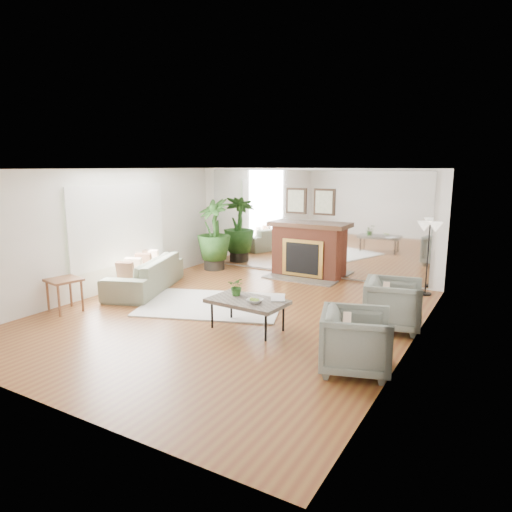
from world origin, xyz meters
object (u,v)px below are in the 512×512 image
Objects in this scene: fireplace at (306,249)px; side_table at (64,284)px; armchair_front at (356,341)px; armchair_back at (393,304)px; sofa at (145,274)px; floor_lamp at (430,233)px; coffee_table at (247,302)px; potted_ficus at (214,232)px.

side_table is (-2.65, -4.50, -0.16)m from fireplace.
armchair_front is 1.40× the size of side_table.
armchair_back is at bearing 21.11° from side_table.
sofa is 3.72× the size of side_table.
armchair_front reaches higher than side_table.
armchair_back is 0.60× the size of floor_lamp.
sofa is 2.62× the size of armchair_back.
coffee_table is (0.62, -3.67, -0.21)m from fireplace.
armchair_back is at bearing -92.47° from floor_lamp.
armchair_front is 5.23m from side_table.
armchair_back is at bearing -43.59° from fireplace.
armchair_front is at bearing -91.82° from floor_lamp.
coffee_table is 4.42m from potted_ficus.
potted_ficus reaches higher than sofa.
armchair_back is (2.60, -2.47, -0.26)m from fireplace.
sofa is 5.06m from armchair_back.
side_table is at bearing 75.03° from armchair_front.
fireplace is at bearing 9.74° from potted_ficus.
armchair_back is (5.05, 0.23, 0.06)m from sofa.
side_table is at bearing -165.70° from coffee_table.
floor_lamp is (0.13, 4.10, 0.87)m from armchair_front.
armchair_back reaches higher than coffee_table.
fireplace is 2.33× the size of armchair_back.
side_table is (-5.25, -2.03, 0.10)m from armchair_back.
fireplace reaches higher than side_table.
potted_ficus is (0.34, 4.10, 0.44)m from side_table.
potted_ficus is at bearing 131.93° from coffee_table.
potted_ficus reaches higher than side_table.
fireplace is 2.77m from floor_lamp.
potted_ficus is (-2.31, -0.40, 0.28)m from fireplace.
side_table is at bearing -140.93° from floor_lamp.
potted_ficus is (0.14, 2.30, 0.60)m from sofa.
armchair_front is at bearing 2.69° from side_table.
armchair_front is 6.25m from potted_ficus.
armchair_front is (1.95, -0.59, -0.05)m from coffee_table.
armchair_back reaches higher than armchair_front.
fireplace reaches higher than armchair_back.
side_table is 6.93m from floor_lamp.
potted_ficus reaches higher than armchair_front.
armchair_back is at bearing 71.96° from sofa.
sofa is at bearing -132.22° from fireplace.
coffee_table is at bearing -80.34° from fireplace.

